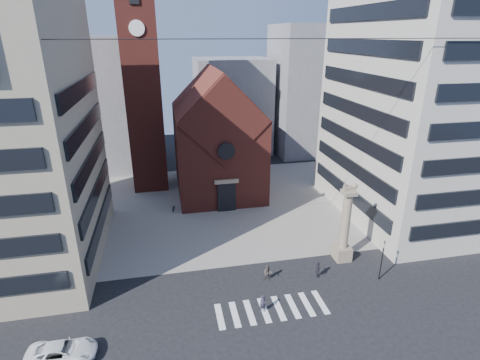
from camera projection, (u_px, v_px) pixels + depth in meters
name	position (u px, v px, depth m)	size (l,w,h in m)	color
ground	(257.00, 288.00, 35.17)	(120.00, 120.00, 0.00)	black
piazza	(224.00, 204.00, 52.49)	(46.00, 30.00, 0.05)	gray
zebra_crossing	(271.00, 309.00, 32.54)	(10.20, 3.20, 0.01)	white
church	(217.00, 138.00, 55.08)	(12.00, 16.65, 18.00)	maroon
campanile	(143.00, 84.00, 53.08)	(5.50, 5.50, 31.20)	maroon
building_right	(429.00, 90.00, 44.76)	(18.00, 22.00, 32.00)	#B6B3A5
bg_block_left	(88.00, 105.00, 63.88)	(16.00, 14.00, 22.00)	gray
bg_block_mid	(232.00, 106.00, 74.04)	(14.00, 12.00, 18.00)	gray
bg_block_right	(315.00, 90.00, 73.20)	(16.00, 14.00, 24.00)	gray
lion_column	(345.00, 230.00, 38.52)	(1.63, 1.60, 8.68)	gray
traffic_light	(382.00, 259.00, 35.67)	(0.13, 0.16, 4.30)	black
white_car	(62.00, 352.00, 27.29)	(2.27, 4.93, 1.37)	white
pedestrian_0	(263.00, 304.00, 31.96)	(0.61, 0.40, 1.66)	#2B2838
pedestrian_1	(268.00, 273.00, 36.10)	(0.79, 0.61, 1.62)	#4E443F
pedestrian_2	(318.00, 270.00, 36.56)	(0.98, 0.41, 1.67)	#28272F
scooter_0	(174.00, 208.00, 50.24)	(0.56, 1.60, 0.84)	black
scooter_1	(185.00, 207.00, 50.51)	(0.44, 1.55, 0.93)	black
scooter_2	(197.00, 206.00, 50.81)	(0.56, 1.60, 0.84)	black
scooter_3	(208.00, 205.00, 51.09)	(0.44, 1.55, 0.93)	black
scooter_4	(219.00, 204.00, 51.39)	(0.56, 1.60, 0.84)	black
scooter_5	(230.00, 203.00, 51.66)	(0.44, 1.55, 0.93)	black
scooter_6	(241.00, 202.00, 51.97)	(0.56, 1.60, 0.84)	black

